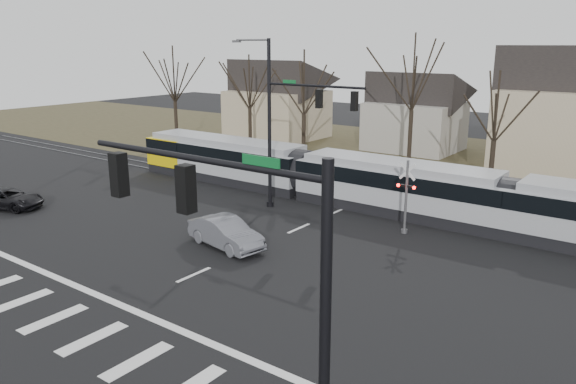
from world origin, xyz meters
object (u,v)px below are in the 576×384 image
Objects in this scene: tram at (395,185)px; suv at (8,199)px; rail_crossing_signal at (406,199)px; sedan at (226,233)px.

tram is 8.58× the size of suv.
rail_crossing_signal is (21.75, 10.30, 1.27)m from suv.
tram is at bearing -10.73° from sedan.
rail_crossing_signal reaches higher than suv.
rail_crossing_signal is at bearing -30.07° from sedan.
suv is at bearing -154.66° from rail_crossing_signal.
tram is at bearing 124.22° from rail_crossing_signal.
suv is 1.21× the size of rail_crossing_signal.
sedan is 0.98× the size of suv.
sedan is (-4.08, -10.53, -0.97)m from tram.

